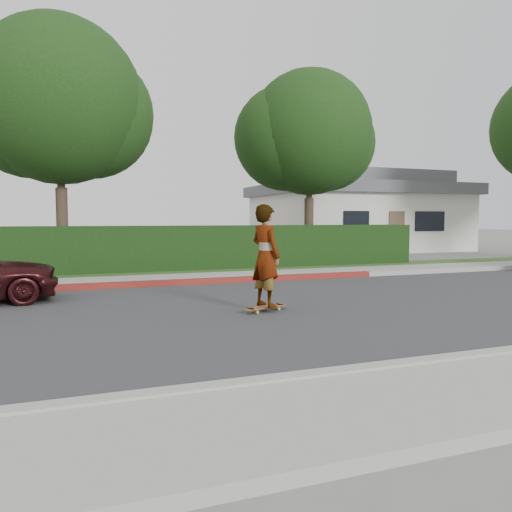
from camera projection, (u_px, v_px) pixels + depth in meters
name	position (u px, v px, depth m)	size (l,w,h in m)	color
ground	(435.00, 299.00, 10.68)	(120.00, 120.00, 0.00)	slate
road	(435.00, 299.00, 10.68)	(60.00, 8.00, 0.01)	#2D2D30
curb_far	(338.00, 275.00, 14.51)	(60.00, 0.20, 0.15)	#9E9E99
curb_red_section	(167.00, 283.00, 12.75)	(12.00, 0.21, 0.15)	maroon
sidewalk_far	(323.00, 273.00, 15.35)	(60.00, 1.60, 0.12)	gray
planting_strip	(301.00, 268.00, 16.84)	(60.00, 1.60, 0.10)	#2D4C1E
hedge	(210.00, 248.00, 16.30)	(15.00, 1.00, 1.50)	black
tree_left	(58.00, 107.00, 15.77)	(5.99, 5.21, 8.00)	#33261C
tree_center	(307.00, 137.00, 19.42)	(5.66, 4.84, 7.44)	#33261C
house	(356.00, 212.00, 28.27)	(10.60, 8.60, 4.30)	beige
skateboard	(266.00, 307.00, 9.19)	(1.00, 0.53, 0.09)	gold
skateboarder	(266.00, 256.00, 9.12)	(0.69, 0.45, 1.88)	white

